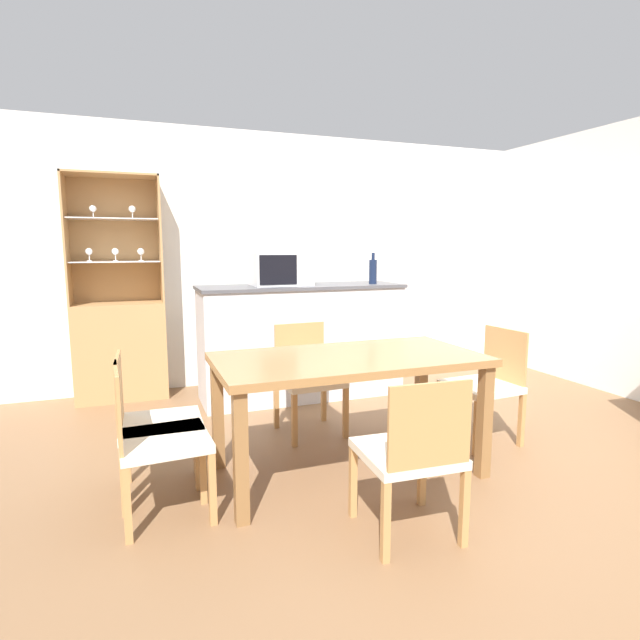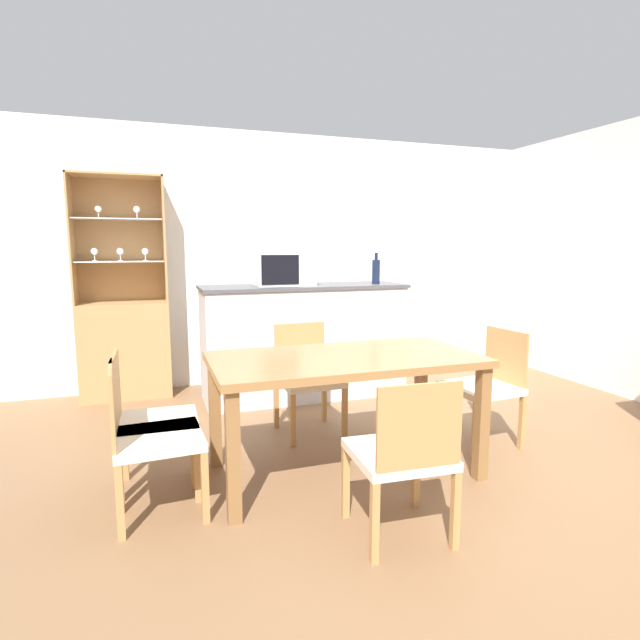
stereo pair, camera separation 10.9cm
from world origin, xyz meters
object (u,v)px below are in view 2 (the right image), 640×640
dining_table (345,370)px  dining_chair_side_right_far (486,385)px  dining_chair_head_near (402,455)px  microwave (283,269)px  wine_bottle (376,271)px  dining_chair_head_far (307,378)px  display_cabinet (125,334)px  dining_chair_side_left_far (149,422)px  dining_chair_side_left_near (150,437)px

dining_table → dining_chair_side_right_far: size_ratio=1.98×
dining_chair_head_near → dining_table: bearing=93.1°
microwave → wine_bottle: microwave is taller
dining_chair_side_right_far → dining_chair_head_far: (-1.15, 0.62, 0.00)m
wine_bottle → dining_chair_side_right_far: bearing=-81.4°
display_cabinet → dining_table: (1.34, -2.17, 0.06)m
dining_chair_head_near → wine_bottle: (0.93, 2.29, 0.76)m
dining_chair_side_right_far → dining_table: bearing=92.9°
dining_chair_side_left_far → dining_chair_side_right_far: same height
dining_chair_head_far → microwave: bearing=-96.5°
dining_chair_head_far → wine_bottle: size_ratio=2.77×
display_cabinet → dining_chair_head_far: (1.34, -1.41, -0.18)m
dining_chair_head_near → microwave: 2.56m
dining_table → dining_chair_head_far: size_ratio=1.98×
dining_chair_side_left_near → dining_chair_side_right_far: bearing=93.3°
display_cabinet → dining_chair_side_left_far: size_ratio=2.50×
dining_chair_side_left_near → dining_chair_head_near: 1.30m
dining_chair_head_far → microwave: (0.06, 0.93, 0.79)m
display_cabinet → dining_chair_side_left_far: bearing=-84.4°
display_cabinet → dining_chair_side_left_near: size_ratio=2.50×
dining_table → dining_chair_head_far: bearing=90.2°
dining_chair_side_left_far → dining_chair_head_far: size_ratio=1.00×
microwave → wine_bottle: 0.88m
display_cabinet → dining_chair_head_near: display_cabinet is taller
microwave → dining_chair_head_far: bearing=-93.8°
display_cabinet → dining_chair_side_left_near: bearing=-85.0°
dining_table → dining_chair_side_right_far: (1.14, 0.13, -0.24)m
dining_chair_head_near → dining_chair_side_left_near: bearing=154.6°
wine_bottle → dining_chair_head_near: bearing=-112.2°
dining_table → dining_chair_side_left_far: (-1.14, 0.13, -0.24)m
dining_chair_head_near → dining_chair_side_right_far: bearing=40.9°
display_cabinet → dining_chair_head_far: 1.96m
display_cabinet → dining_table: bearing=-58.2°
display_cabinet → dining_chair_head_near: 3.22m
dining_chair_head_far → microwave: size_ratio=1.55×
dining_chair_side_left_far → microwave: microwave is taller
dining_chair_head_near → dining_chair_head_far: (0.00, 1.51, 0.00)m
display_cabinet → dining_table: 2.55m
dining_table → dining_chair_head_near: (-0.00, -0.75, -0.24)m
dining_chair_head_near → microwave: size_ratio=1.55×
dining_chair_side_left_near → dining_chair_head_far: size_ratio=1.00×
dining_chair_side_left_far → dining_chair_head_near: size_ratio=1.00×
dining_chair_side_right_far → wine_bottle: (-0.21, 1.41, 0.76)m
dining_table → wine_bottle: (0.93, 1.54, 0.52)m
dining_chair_side_left_near → dining_chair_head_far: bearing=124.6°
dining_chair_head_near → microwave: (0.06, 2.43, 0.79)m
dining_chair_side_right_far → display_cabinet: bearing=47.1°
dining_chair_side_right_far → wine_bottle: 1.61m
dining_chair_side_left_near → microwave: size_ratio=1.55×
dining_chair_head_far → wine_bottle: bearing=-142.7°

